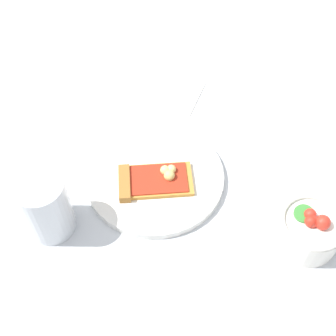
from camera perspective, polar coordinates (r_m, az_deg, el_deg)
ground_plane at (r=0.82m, az=-0.01°, el=-2.65°), size 2.40×2.40×0.00m
plate at (r=0.83m, az=-1.65°, el=-1.07°), size 0.25×0.25×0.01m
pizza_slice_main at (r=0.81m, az=-2.00°, el=-1.64°), size 0.15×0.11×0.03m
salad_bowl at (r=0.78m, az=17.24°, el=-7.37°), size 0.10×0.10×0.08m
soda_glass at (r=0.76m, az=-15.03°, el=-4.75°), size 0.08×0.08×0.12m
paper_napkin at (r=0.99m, az=-0.44°, el=9.69°), size 0.16×0.12×0.00m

